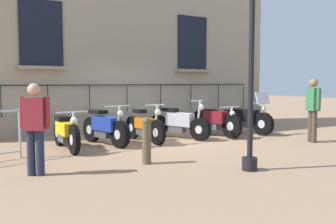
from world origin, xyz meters
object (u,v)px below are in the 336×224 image
at_px(motorcycle_orange, 145,127).
at_px(motorcycle_silver, 179,124).
at_px(motorcycle_blue, 105,128).
at_px(lamppost, 252,15).
at_px(pedestrian_standing, 35,124).
at_px(motorcycle_yellow, 66,132).
at_px(motorcycle_maroon, 215,121).
at_px(bollard, 147,141).
at_px(pedestrian_walking, 313,106).
at_px(motorcycle_black, 246,119).

height_order(motorcycle_orange, motorcycle_silver, motorcycle_silver).
xyz_separation_m(motorcycle_blue, lamppost, (4.05, 1.20, 2.37)).
height_order(lamppost, pedestrian_standing, lamppost).
height_order(motorcycle_yellow, motorcycle_blue, motorcycle_blue).
xyz_separation_m(motorcycle_maroon, pedestrian_standing, (2.25, -5.71, 0.44)).
bearing_deg(motorcycle_silver, bollard, -43.22).
relative_size(motorcycle_maroon, bollard, 2.33).
distance_m(motorcycle_orange, pedestrian_walking, 4.57).
bearing_deg(motorcycle_blue, motorcycle_maroon, 87.16).
bearing_deg(motorcycle_silver, motorcycle_blue, -90.64).
bearing_deg(pedestrian_standing, motorcycle_black, 107.79).
height_order(motorcycle_blue, motorcycle_maroon, motorcycle_blue).
xyz_separation_m(motorcycle_orange, pedestrian_standing, (2.31, -3.33, 0.48)).
bearing_deg(motorcycle_blue, motorcycle_orange, 84.16).
relative_size(motorcycle_maroon, motorcycle_black, 1.03).
bearing_deg(motorcycle_black, motorcycle_silver, -94.23).
bearing_deg(motorcycle_black, bollard, -63.69).
height_order(motorcycle_black, pedestrian_walking, pedestrian_walking).
bearing_deg(motorcycle_orange, motorcycle_blue, -95.84).
height_order(motorcycle_orange, pedestrian_walking, pedestrian_walking).
distance_m(motorcycle_maroon, motorcycle_black, 1.20).
relative_size(motorcycle_blue, bollard, 2.15).
relative_size(motorcycle_yellow, motorcycle_orange, 1.05).
xyz_separation_m(motorcycle_blue, motorcycle_orange, (0.11, 1.09, -0.02)).
distance_m(motorcycle_yellow, bollard, 2.55).
distance_m(lamppost, bollard, 3.08).
height_order(motorcycle_black, lamppost, lamppost).
height_order(motorcycle_silver, pedestrian_walking, pedestrian_walking).
distance_m(motorcycle_yellow, pedestrian_standing, 2.55).
height_order(motorcycle_blue, pedestrian_standing, pedestrian_standing).
distance_m(motorcycle_blue, lamppost, 4.85).
height_order(motorcycle_maroon, bollard, bollard).
height_order(motorcycle_yellow, motorcycle_silver, motorcycle_silver).
bearing_deg(motorcycle_blue, pedestrian_walking, 63.19).
xyz_separation_m(motorcycle_orange, motorcycle_black, (0.09, 3.57, 0.04)).
relative_size(bollard, pedestrian_standing, 0.58).
distance_m(motorcycle_silver, motorcycle_black, 2.42).
distance_m(lamppost, pedestrian_standing, 4.26).
height_order(motorcycle_yellow, pedestrian_walking, pedestrian_walking).
bearing_deg(pedestrian_walking, pedestrian_standing, -90.64).
distance_m(motorcycle_maroon, pedestrian_walking, 2.81).
height_order(motorcycle_silver, motorcycle_maroon, motorcycle_silver).
distance_m(motorcycle_orange, pedestrian_standing, 4.08).
bearing_deg(motorcycle_maroon, pedestrian_standing, -68.51).
relative_size(motorcycle_orange, motorcycle_silver, 0.94).
bearing_deg(lamppost, motorcycle_orange, -178.41).
distance_m(bollard, pedestrian_walking, 5.13).
bearing_deg(motorcycle_black, motorcycle_yellow, -90.01).
distance_m(motorcycle_blue, pedestrian_standing, 3.33).
xyz_separation_m(motorcycle_maroon, motorcycle_black, (0.03, 1.20, -0.00)).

